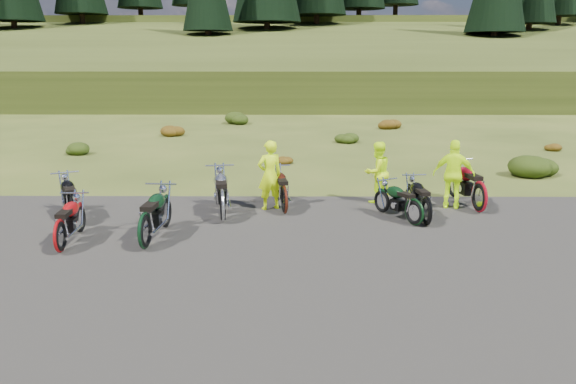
{
  "coord_description": "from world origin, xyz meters",
  "views": [
    {
      "loc": [
        -0.04,
        -11.89,
        4.04
      ],
      "look_at": [
        -0.13,
        0.84,
        0.93
      ],
      "focal_mm": 35.0,
      "sensor_mm": 36.0,
      "label": 1
    }
  ],
  "objects_px": {
    "person_middle": "(270,176)",
    "motorcycle_0": "(75,225)",
    "motorcycle_7": "(413,226)",
    "motorcycle_3": "(223,223)"
  },
  "relations": [
    {
      "from": "motorcycle_0",
      "to": "person_middle",
      "type": "relative_size",
      "value": 1.15
    },
    {
      "from": "motorcycle_0",
      "to": "motorcycle_3",
      "type": "bearing_deg",
      "value": -114.0
    },
    {
      "from": "person_middle",
      "to": "motorcycle_0",
      "type": "bearing_deg",
      "value": -5.94
    },
    {
      "from": "motorcycle_7",
      "to": "person_middle",
      "type": "height_order",
      "value": "person_middle"
    },
    {
      "from": "motorcycle_7",
      "to": "person_middle",
      "type": "relative_size",
      "value": 1.01
    },
    {
      "from": "motorcycle_7",
      "to": "motorcycle_0",
      "type": "bearing_deg",
      "value": 60.44
    },
    {
      "from": "motorcycle_0",
      "to": "person_middle",
      "type": "distance_m",
      "value": 5.02
    },
    {
      "from": "motorcycle_0",
      "to": "motorcycle_7",
      "type": "relative_size",
      "value": 1.14
    },
    {
      "from": "motorcycle_0",
      "to": "motorcycle_7",
      "type": "xyz_separation_m",
      "value": [
        8.25,
        -0.01,
        0.0
      ]
    },
    {
      "from": "person_middle",
      "to": "motorcycle_7",
      "type": "bearing_deg",
      "value": 134.25
    }
  ]
}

